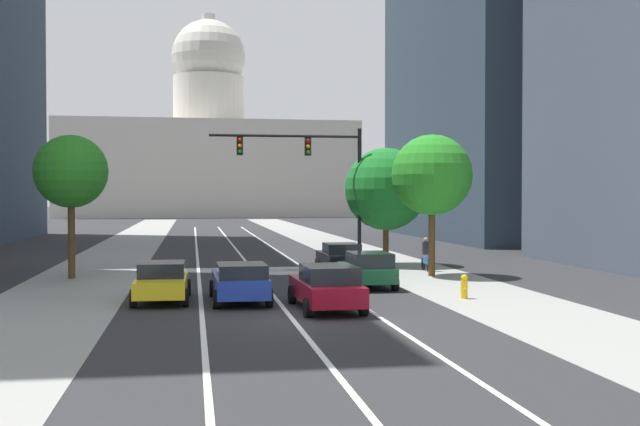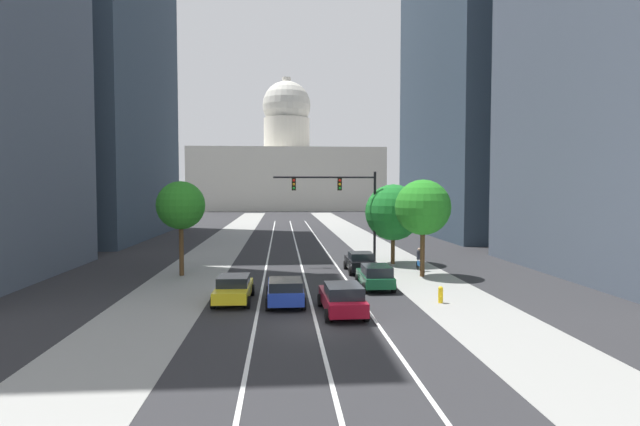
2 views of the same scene
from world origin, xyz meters
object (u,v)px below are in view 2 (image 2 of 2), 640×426
Objects in this scene: car_black at (360,262)px; car_green at (375,276)px; capitol_building at (287,171)px; car_yellow at (234,288)px; fire_hydrant at (441,294)px; street_tree_far_right at (423,208)px; car_blue at (285,290)px; street_tree_near_right at (393,212)px; traffic_signal_mast at (344,198)px; cyclist at (419,260)px; street_tree_mid_left at (181,206)px; car_crimson at (342,298)px.

car_black reaches higher than car_green.
capitol_building is 11.52× the size of car_yellow.
capitol_building is 57.18× the size of fire_hydrant.
street_tree_far_right is at bearing -45.32° from car_green.
street_tree_near_right reaches higher than car_blue.
car_black is 0.51× the size of traffic_signal_mast.
capitol_building is 104.46m from traffic_signal_mast.
traffic_signal_mast is 7.18m from street_tree_far_right.
fire_hydrant is (2.77, -9.95, -0.31)m from car_black.
street_tree_near_right is at bearing 87.94° from fire_hydrant.
capitol_building is 118.18m from fire_hydrant.
cyclist reaches higher than fire_hydrant.
capitol_building is 12.38× the size of car_green.
capitol_building is 108.44m from street_tree_mid_left.
cyclist reaches higher than car_black.
street_tree_mid_left is at bearing -162.84° from traffic_signal_mast.
car_green is 0.65× the size of street_tree_near_right.
car_blue is at bearing -110.21° from traffic_signal_mast.
car_green reaches higher than fire_hydrant.
car_blue is (-1.38, -117.18, -10.23)m from capitol_building.
street_tree_near_right is (7.40, -103.76, -6.83)m from capitol_building.
car_yellow is at bearing -151.06° from street_tree_far_right.
street_tree_near_right reaches higher than car_black.
car_crimson is 0.73× the size of street_tree_near_right.
car_crimson is at bearing -124.50° from street_tree_far_right.
traffic_signal_mast is at bearing -88.14° from capitol_building.
street_tree_far_right is (1.26, 7.92, 4.33)m from fire_hydrant.
traffic_signal_mast is at bearing 104.90° from fire_hydrant.
street_tree_mid_left reaches higher than car_yellow.
traffic_signal_mast is at bearing 62.26° from cyclist.
car_green is at bearing -85.34° from traffic_signal_mast.
cyclist is (4.46, 6.22, 0.07)m from car_green.
street_tree_near_right is (-0.76, 5.82, -0.62)m from street_tree_far_right.
car_crimson is 1.12× the size of car_green.
capitol_building is 8.08× the size of street_tree_near_right.
cyclist is at bearing 80.61° from fire_hydrant.
car_black is at bearing -77.09° from traffic_signal_mast.
street_tree_near_right is (3.27, 9.74, 3.39)m from car_green.
street_tree_far_right reaches higher than street_tree_near_right.
street_tree_far_right is at bearing -48.06° from traffic_signal_mast.
car_blue is 1.03× the size of car_yellow.
street_tree_mid_left is at bearing 91.64° from car_black.
traffic_signal_mast reaches higher than fire_hydrant.
street_tree_near_right is at bearing -41.27° from car_yellow.
fire_hydrant is 14.25m from street_tree_near_right.
street_tree_far_right is 16.79m from street_tree_mid_left.
car_crimson is at bearing -130.37° from car_blue.
car_black is at bearing 95.82° from cyclist.
cyclist is (12.73, 9.10, 0.11)m from car_yellow.
car_green is 4.62× the size of fire_hydrant.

